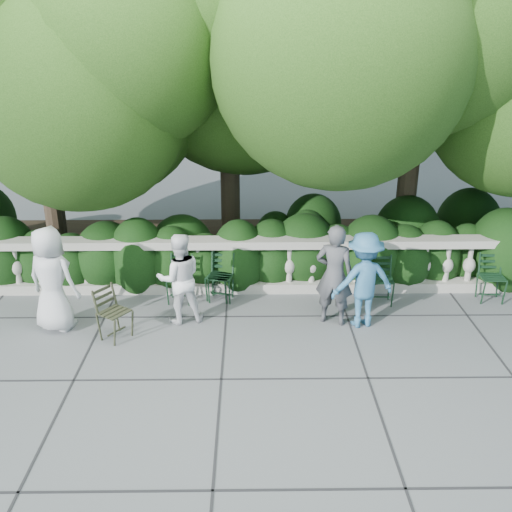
{
  "coord_description": "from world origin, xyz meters",
  "views": [
    {
      "loc": [
        -0.11,
        -7.55,
        4.45
      ],
      "look_at": [
        0.0,
        1.0,
        1.0
      ],
      "focal_mm": 40.0,
      "sensor_mm": 36.0,
      "label": 1
    }
  ],
  "objects_px": {
    "person_woman_grey": "(334,275)",
    "person_casual_man": "(180,278)",
    "chair_f": "(491,304)",
    "chair_weathered": "(124,341)",
    "chair_a": "(179,305)",
    "chair_b": "(220,304)",
    "chair_c": "(217,303)",
    "chair_e": "(380,307)",
    "person_older_blue": "(364,280)",
    "person_businessman": "(52,279)"
  },
  "relations": [
    {
      "from": "chair_b",
      "to": "chair_f",
      "type": "relative_size",
      "value": 1.0
    },
    {
      "from": "person_casual_man",
      "to": "person_older_blue",
      "type": "height_order",
      "value": "person_older_blue"
    },
    {
      "from": "person_casual_man",
      "to": "person_woman_grey",
      "type": "bearing_deg",
      "value": 164.58
    },
    {
      "from": "chair_e",
      "to": "person_casual_man",
      "type": "bearing_deg",
      "value": -170.41
    },
    {
      "from": "chair_c",
      "to": "person_woman_grey",
      "type": "xyz_separation_m",
      "value": [
        1.9,
        -0.7,
        0.83
      ]
    },
    {
      "from": "chair_a",
      "to": "person_older_blue",
      "type": "distance_m",
      "value": 3.17
    },
    {
      "from": "chair_weathered",
      "to": "person_woman_grey",
      "type": "relative_size",
      "value": 0.51
    },
    {
      "from": "chair_weathered",
      "to": "chair_e",
      "type": "bearing_deg",
      "value": -40.28
    },
    {
      "from": "person_businessman",
      "to": "person_casual_man",
      "type": "height_order",
      "value": "person_businessman"
    },
    {
      "from": "chair_b",
      "to": "chair_c",
      "type": "height_order",
      "value": "same"
    },
    {
      "from": "chair_weathered",
      "to": "chair_a",
      "type": "bearing_deg",
      "value": 4.14
    },
    {
      "from": "chair_a",
      "to": "chair_weathered",
      "type": "relative_size",
      "value": 1.0
    },
    {
      "from": "chair_a",
      "to": "person_businessman",
      "type": "distance_m",
      "value": 2.15
    },
    {
      "from": "chair_a",
      "to": "chair_c",
      "type": "height_order",
      "value": "same"
    },
    {
      "from": "person_casual_man",
      "to": "person_older_blue",
      "type": "xyz_separation_m",
      "value": [
        2.89,
        -0.17,
        0.03
      ]
    },
    {
      "from": "chair_b",
      "to": "person_woman_grey",
      "type": "bearing_deg",
      "value": -11.68
    },
    {
      "from": "chair_f",
      "to": "chair_weathered",
      "type": "distance_m",
      "value": 6.21
    },
    {
      "from": "person_businessman",
      "to": "person_casual_man",
      "type": "xyz_separation_m",
      "value": [
        1.94,
        0.22,
        -0.09
      ]
    },
    {
      "from": "chair_a",
      "to": "person_woman_grey",
      "type": "distance_m",
      "value": 2.75
    },
    {
      "from": "chair_b",
      "to": "person_businessman",
      "type": "xyz_separation_m",
      "value": [
        -2.53,
        -0.8,
        0.84
      ]
    },
    {
      "from": "chair_b",
      "to": "chair_e",
      "type": "bearing_deg",
      "value": 4.89
    },
    {
      "from": "person_businessman",
      "to": "person_casual_man",
      "type": "distance_m",
      "value": 1.95
    },
    {
      "from": "chair_b",
      "to": "chair_weathered",
      "type": "relative_size",
      "value": 1.0
    },
    {
      "from": "chair_e",
      "to": "person_older_blue",
      "type": "xyz_separation_m",
      "value": [
        -0.46,
        -0.6,
        0.78
      ]
    },
    {
      "from": "chair_c",
      "to": "person_woman_grey",
      "type": "relative_size",
      "value": 0.51
    },
    {
      "from": "chair_e",
      "to": "person_older_blue",
      "type": "distance_m",
      "value": 1.08
    },
    {
      "from": "chair_f",
      "to": "chair_weathered",
      "type": "xyz_separation_m",
      "value": [
        -6.1,
        -1.15,
        0.0
      ]
    },
    {
      "from": "chair_a",
      "to": "person_businessman",
      "type": "relative_size",
      "value": 0.5
    },
    {
      "from": "chair_a",
      "to": "chair_weathered",
      "type": "bearing_deg",
      "value": -113.68
    },
    {
      "from": "chair_e",
      "to": "person_woman_grey",
      "type": "bearing_deg",
      "value": -148.3
    },
    {
      "from": "chair_f",
      "to": "chair_b",
      "type": "bearing_deg",
      "value": -178.36
    },
    {
      "from": "chair_f",
      "to": "person_businessman",
      "type": "distance_m",
      "value": 7.3
    },
    {
      "from": "chair_f",
      "to": "person_casual_man",
      "type": "bearing_deg",
      "value": -171.88
    },
    {
      "from": "chair_b",
      "to": "chair_c",
      "type": "distance_m",
      "value": 0.06
    },
    {
      "from": "chair_a",
      "to": "chair_weathered",
      "type": "xyz_separation_m",
      "value": [
        -0.71,
        -1.18,
        0.0
      ]
    },
    {
      "from": "chair_b",
      "to": "person_casual_man",
      "type": "distance_m",
      "value": 1.12
    },
    {
      "from": "person_woman_grey",
      "to": "chair_a",
      "type": "bearing_deg",
      "value": 6.35
    },
    {
      "from": "chair_c",
      "to": "person_woman_grey",
      "type": "bearing_deg",
      "value": -0.23
    },
    {
      "from": "chair_b",
      "to": "chair_f",
      "type": "height_order",
      "value": "same"
    },
    {
      "from": "chair_b",
      "to": "person_older_blue",
      "type": "relative_size",
      "value": 0.54
    },
    {
      "from": "person_woman_grey",
      "to": "person_casual_man",
      "type": "bearing_deg",
      "value": 17.95
    },
    {
      "from": "chair_c",
      "to": "person_older_blue",
      "type": "bearing_deg",
      "value": 1.4
    },
    {
      "from": "chair_c",
      "to": "chair_weathered",
      "type": "xyz_separation_m",
      "value": [
        -1.36,
        -1.26,
        0.0
      ]
    },
    {
      "from": "chair_c",
      "to": "chair_weathered",
      "type": "distance_m",
      "value": 1.86
    },
    {
      "from": "chair_b",
      "to": "person_woman_grey",
      "type": "xyz_separation_m",
      "value": [
        1.85,
        -0.67,
        0.83
      ]
    },
    {
      "from": "person_businessman",
      "to": "person_older_blue",
      "type": "bearing_deg",
      "value": -160.25
    },
    {
      "from": "chair_weathered",
      "to": "person_woman_grey",
      "type": "height_order",
      "value": "person_woman_grey"
    },
    {
      "from": "person_woman_grey",
      "to": "person_older_blue",
      "type": "xyz_separation_m",
      "value": [
        0.45,
        -0.09,
        -0.05
      ]
    },
    {
      "from": "chair_b",
      "to": "chair_c",
      "type": "bearing_deg",
      "value": 157.7
    },
    {
      "from": "chair_a",
      "to": "chair_e",
      "type": "distance_m",
      "value": 3.46
    }
  ]
}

